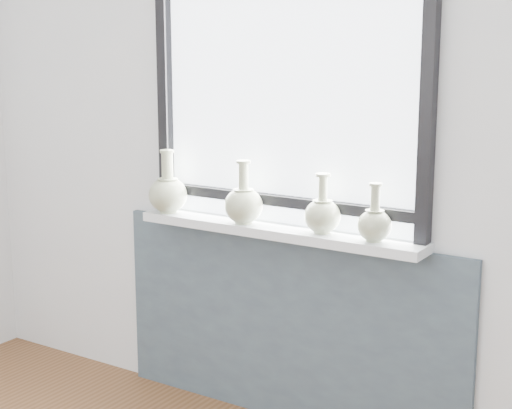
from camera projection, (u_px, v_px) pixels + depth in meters
The scene contains 8 objects.
back_wall at pixel (289, 129), 3.30m from camera, with size 3.60×0.02×2.60m, color silver.
apron_panel at pixel (284, 327), 3.45m from camera, with size 1.70×0.03×0.86m, color #445762.
windowsill at pixel (277, 231), 3.30m from camera, with size 1.32×0.18×0.04m, color silver.
window at pixel (285, 96), 3.24m from camera, with size 1.30×0.06×1.05m.
vase_a at pixel (168, 192), 3.55m from camera, with size 0.18×0.18×0.29m.
vase_b at pixel (243, 203), 3.34m from camera, with size 0.17×0.17×0.27m.
vase_c at pixel (322, 214), 3.16m from camera, with size 0.15×0.15×0.24m.
vase_d at pixel (374, 223), 3.03m from camera, with size 0.13×0.13×0.23m.
Camera 1 is at (1.67, -1.04, 1.64)m, focal length 55.00 mm.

